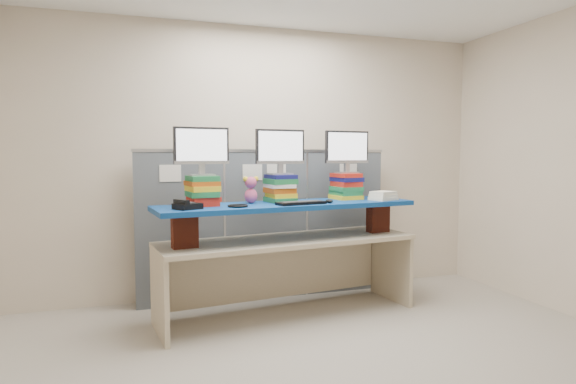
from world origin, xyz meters
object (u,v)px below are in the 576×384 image
object	(u,v)px
keyboard	(301,203)
desk_phone	(187,205)
monitor_left	(202,148)
monitor_center	(280,149)
blue_board	(288,205)
monitor_right	(347,149)
desk	(288,254)

from	to	relation	value
keyboard	desk_phone	bearing A→B (deg)	172.55
monitor_left	monitor_center	size ratio (longest dim) A/B	1.00
blue_board	keyboard	xyz separation A→B (m)	(0.07, -0.15, 0.04)
monitor_right	desk_phone	world-z (taller)	monitor_right
desk	monitor_left	distance (m)	1.23
blue_board	monitor_center	xyz separation A→B (m)	(-0.04, 0.11, 0.51)
desk	monitor_center	size ratio (longest dim) A/B	5.09
monitor_center	desk_phone	xyz separation A→B (m)	(-0.89, -0.33, -0.46)
desk	keyboard	xyz separation A→B (m)	(0.07, -0.15, 0.48)
desk	desk_phone	xyz separation A→B (m)	(-0.92, -0.22, 0.50)
desk	keyboard	size ratio (longest dim) A/B	5.22
monitor_left	monitor_right	bearing A→B (deg)	0.00
monitor_left	desk_phone	size ratio (longest dim) A/B	1.93
desk	monitor_right	distance (m)	1.19
keyboard	monitor_center	bearing A→B (deg)	101.01
keyboard	desk	bearing A→B (deg)	103.82
monitor_left	desk_phone	bearing A→B (deg)	-130.40
blue_board	monitor_center	world-z (taller)	monitor_center
monitor_right	desk_phone	distance (m)	1.72
monitor_center	desk_phone	world-z (taller)	monitor_center
monitor_left	monitor_center	bearing A→B (deg)	0.00
blue_board	monitor_left	bearing A→B (deg)	171.13
desk_phone	keyboard	bearing A→B (deg)	-24.91
monitor_left	monitor_right	distance (m)	1.45
monitor_left	keyboard	size ratio (longest dim) A/B	1.03
blue_board	monitor_right	xyz separation A→B (m)	(0.67, 0.21, 0.51)
monitor_center	desk_phone	size ratio (longest dim) A/B	1.93
desk_phone	desk	bearing A→B (deg)	-15.37
desk_phone	monitor_left	bearing A→B (deg)	28.15
monitor_center	monitor_right	xyz separation A→B (m)	(0.71, 0.09, 0.00)
desk	blue_board	distance (m)	0.45
blue_board	desk_phone	size ratio (longest dim) A/B	9.62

